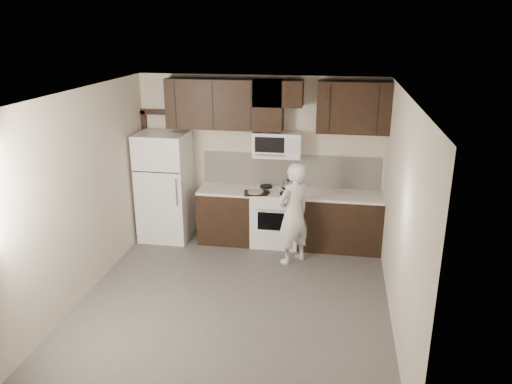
% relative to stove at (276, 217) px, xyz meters
% --- Properties ---
extents(floor, '(4.50, 4.50, 0.00)m').
position_rel_stove_xyz_m(floor, '(-0.30, -1.94, -0.46)').
color(floor, '#504E4B').
rests_on(floor, ground).
extents(back_wall, '(4.00, 0.00, 4.00)m').
position_rel_stove_xyz_m(back_wall, '(-0.30, 0.31, 0.89)').
color(back_wall, beige).
rests_on(back_wall, ground).
extents(ceiling, '(4.50, 4.50, 0.00)m').
position_rel_stove_xyz_m(ceiling, '(-0.30, -1.94, 2.24)').
color(ceiling, white).
rests_on(ceiling, back_wall).
extents(counter_run, '(2.95, 0.64, 0.91)m').
position_rel_stove_xyz_m(counter_run, '(0.30, 0.00, -0.00)').
color(counter_run, black).
rests_on(counter_run, floor).
extents(stove, '(0.76, 0.66, 0.94)m').
position_rel_stove_xyz_m(stove, '(0.00, 0.00, 0.00)').
color(stove, white).
rests_on(stove, floor).
extents(backsplash, '(2.90, 0.02, 0.54)m').
position_rel_stove_xyz_m(backsplash, '(0.20, 0.30, 0.72)').
color(backsplash, silver).
rests_on(backsplash, counter_run).
extents(upper_cabinets, '(3.48, 0.35, 0.78)m').
position_rel_stove_xyz_m(upper_cabinets, '(-0.09, 0.14, 1.82)').
color(upper_cabinets, black).
rests_on(upper_cabinets, back_wall).
extents(microwave, '(0.76, 0.42, 0.40)m').
position_rel_stove_xyz_m(microwave, '(-0.00, 0.12, 1.19)').
color(microwave, white).
rests_on(microwave, upper_cabinets).
extents(refrigerator, '(0.80, 0.76, 1.80)m').
position_rel_stove_xyz_m(refrigerator, '(-1.85, -0.05, 0.44)').
color(refrigerator, white).
rests_on(refrigerator, floor).
extents(door_trim, '(0.50, 0.08, 2.12)m').
position_rel_stove_xyz_m(door_trim, '(-2.22, 0.27, 0.79)').
color(door_trim, black).
rests_on(door_trim, floor).
extents(saucepan, '(0.31, 0.18, 0.17)m').
position_rel_stove_xyz_m(saucepan, '(0.18, 0.15, 0.52)').
color(saucepan, silver).
rests_on(saucepan, stove).
extents(baking_tray, '(0.41, 0.34, 0.02)m').
position_rel_stove_xyz_m(baking_tray, '(-0.30, -0.19, 0.46)').
color(baking_tray, black).
rests_on(baking_tray, counter_run).
extents(pizza, '(0.29, 0.29, 0.02)m').
position_rel_stove_xyz_m(pizza, '(-0.30, -0.19, 0.48)').
color(pizza, beige).
rests_on(pizza, baking_tray).
extents(person, '(0.67, 0.67, 1.56)m').
position_rel_stove_xyz_m(person, '(0.34, -0.64, 0.32)').
color(person, silver).
rests_on(person, floor).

